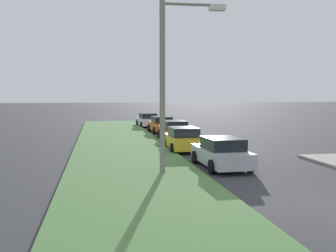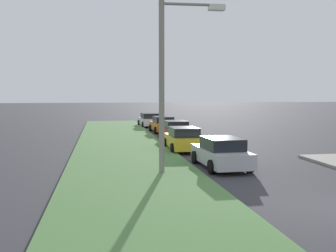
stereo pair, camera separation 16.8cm
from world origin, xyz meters
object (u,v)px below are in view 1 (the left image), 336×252
(parked_car_white, at_px, (148,120))
(streetlight, at_px, (170,74))
(parked_car_silver, at_px, (221,153))
(parked_car_yellow, at_px, (183,139))
(parked_car_red, at_px, (174,130))
(parked_car_orange, at_px, (161,125))

(parked_car_white, relative_size, streetlight, 0.59)
(parked_car_silver, height_order, parked_car_yellow, same)
(parked_car_red, bearing_deg, streetlight, 166.73)
(parked_car_silver, bearing_deg, parked_car_red, -2.15)
(parked_car_yellow, distance_m, parked_car_red, 6.03)
(parked_car_yellow, bearing_deg, parked_car_orange, -2.29)
(parked_car_silver, xyz_separation_m, parked_car_yellow, (5.99, 0.56, 0.00))
(parked_car_red, relative_size, parked_car_orange, 0.99)
(parked_car_yellow, relative_size, parked_car_orange, 0.99)
(parked_car_yellow, distance_m, parked_car_white, 18.15)
(parked_car_white, distance_m, streetlight, 25.58)
(parked_car_silver, distance_m, streetlight, 4.68)
(parked_car_silver, distance_m, parked_car_orange, 17.70)
(parked_car_orange, distance_m, streetlight, 19.33)
(parked_car_red, bearing_deg, parked_car_white, 1.00)
(parked_car_orange, xyz_separation_m, parked_car_white, (6.44, 0.45, 0.00))
(parked_car_white, bearing_deg, streetlight, 171.63)
(parked_car_red, bearing_deg, parked_car_orange, -0.79)
(parked_car_red, distance_m, parked_car_orange, 5.71)
(parked_car_silver, xyz_separation_m, streetlight, (-1.08, 2.68, 3.67))
(parked_car_yellow, distance_m, parked_car_orange, 11.72)
(parked_car_silver, bearing_deg, parked_car_orange, -1.86)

